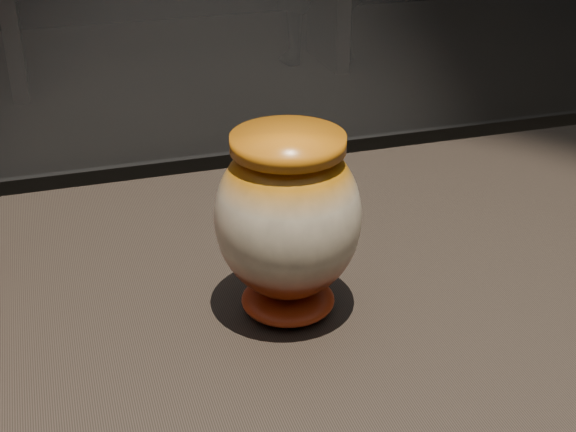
% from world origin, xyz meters
% --- Properties ---
extents(main_vase, '(0.16, 0.16, 0.18)m').
position_xyz_m(main_vase, '(0.06, 0.06, 1.00)').
color(main_vase, maroon).
rests_on(main_vase, display_plinth).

